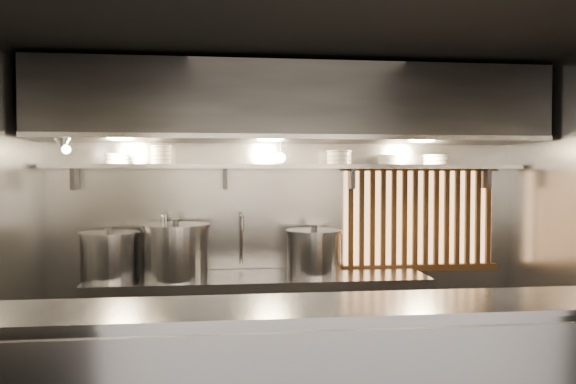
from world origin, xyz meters
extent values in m
plane|color=black|center=(0.00, 0.00, 2.80)|extent=(4.50, 4.50, 0.00)
plane|color=gray|center=(0.00, 1.50, 1.40)|extent=(4.50, 0.00, 4.50)
cube|color=#9C9CA1|center=(0.00, -0.95, 1.11)|extent=(4.50, 0.56, 0.03)
cube|color=#9C9CA1|center=(-0.30, 1.13, 0.45)|extent=(3.00, 0.70, 0.90)
cube|color=#9C9CA1|center=(0.00, 1.32, 1.88)|extent=(4.40, 0.34, 0.04)
cube|color=#2D2D30|center=(0.00, 1.10, 2.42)|extent=(4.40, 0.80, 0.65)
cube|color=#9C9CA1|center=(0.00, 0.70, 2.12)|extent=(4.40, 0.03, 0.04)
cube|color=#FBB871|center=(1.30, 1.48, 1.38)|extent=(1.50, 0.02, 0.92)
cube|color=brown|center=(1.30, 1.43, 1.87)|extent=(1.56, 0.06, 0.06)
cube|color=brown|center=(1.30, 1.43, 0.89)|extent=(1.56, 0.06, 0.06)
cube|color=brown|center=(0.60, 1.43, 1.38)|extent=(0.04, 0.04, 0.92)
cube|color=brown|center=(0.71, 1.43, 1.38)|extent=(0.04, 0.04, 0.92)
cube|color=brown|center=(0.82, 1.43, 1.38)|extent=(0.04, 0.04, 0.92)
cube|color=brown|center=(0.93, 1.43, 1.38)|extent=(0.04, 0.04, 0.92)
cube|color=brown|center=(1.03, 1.43, 1.38)|extent=(0.04, 0.04, 0.92)
cube|color=brown|center=(1.14, 1.43, 1.38)|extent=(0.04, 0.04, 0.92)
cube|color=brown|center=(1.25, 1.43, 1.38)|extent=(0.04, 0.04, 0.92)
cube|color=brown|center=(1.35, 1.43, 1.38)|extent=(0.04, 0.04, 0.92)
cube|color=brown|center=(1.46, 1.43, 1.38)|extent=(0.04, 0.04, 0.92)
cube|color=brown|center=(1.57, 1.43, 1.38)|extent=(0.04, 0.04, 0.92)
cube|color=brown|center=(1.68, 1.43, 1.38)|extent=(0.04, 0.04, 0.92)
cube|color=brown|center=(1.78, 1.43, 1.38)|extent=(0.04, 0.04, 0.92)
cube|color=brown|center=(1.89, 1.43, 1.38)|extent=(0.04, 0.04, 0.92)
cube|color=brown|center=(2.00, 1.43, 1.38)|extent=(0.04, 0.04, 0.92)
cylinder|color=silver|center=(-1.15, 1.45, 1.19)|extent=(0.03, 0.03, 0.48)
sphere|color=silver|center=(-1.15, 1.45, 1.43)|extent=(0.04, 0.04, 0.04)
cylinder|color=silver|center=(-1.15, 1.32, 1.43)|extent=(0.03, 0.26, 0.03)
sphere|color=silver|center=(-1.15, 1.19, 1.43)|extent=(0.04, 0.04, 0.04)
cylinder|color=silver|center=(-1.15, 1.19, 1.36)|extent=(0.03, 0.03, 0.14)
cylinder|color=silver|center=(-0.45, 1.45, 1.19)|extent=(0.03, 0.03, 0.48)
sphere|color=silver|center=(-0.45, 1.45, 1.43)|extent=(0.04, 0.04, 0.04)
cylinder|color=silver|center=(-0.45, 1.32, 1.43)|extent=(0.03, 0.26, 0.03)
sphere|color=silver|center=(-0.45, 1.19, 1.43)|extent=(0.04, 0.04, 0.04)
cylinder|color=silver|center=(-0.45, 1.19, 1.36)|extent=(0.03, 0.03, 0.14)
cone|color=#9C9CA1|center=(-1.90, 0.85, 2.07)|extent=(0.25, 0.27, 0.20)
sphere|color=#FFE0B2|center=(-1.87, 0.83, 2.01)|extent=(0.07, 0.07, 0.07)
cylinder|color=#2D2D30|center=(-1.90, 0.95, 2.15)|extent=(0.02, 0.22, 0.02)
cylinder|color=#2D2D30|center=(-0.10, 1.20, 2.04)|extent=(0.01, 0.01, 0.12)
sphere|color=#FFE0B2|center=(-0.10, 1.20, 1.96)|extent=(0.09, 0.09, 0.09)
cylinder|color=#9C9CA1|center=(-1.03, 1.10, 1.12)|extent=(0.71, 0.71, 0.45)
cylinder|color=#9C9CA1|center=(-1.03, 1.10, 1.36)|extent=(0.74, 0.74, 0.03)
cylinder|color=#2D2D30|center=(-1.03, 1.10, 1.40)|extent=(0.06, 0.06, 0.04)
cylinder|color=#9C9CA1|center=(-1.60, 1.15, 1.09)|extent=(0.63, 0.63, 0.38)
cylinder|color=#9C9CA1|center=(-1.60, 1.15, 1.29)|extent=(0.67, 0.67, 0.03)
cylinder|color=#2D2D30|center=(-1.60, 1.15, 1.33)|extent=(0.06, 0.06, 0.04)
cylinder|color=#9C9CA1|center=(0.20, 1.15, 1.09)|extent=(0.55, 0.55, 0.38)
cylinder|color=#9C9CA1|center=(0.20, 1.15, 1.29)|extent=(0.58, 0.58, 0.03)
cylinder|color=#2D2D30|center=(0.20, 1.15, 1.33)|extent=(0.06, 0.06, 0.04)
cylinder|color=white|center=(-1.56, 1.32, 1.92)|extent=(0.21, 0.21, 0.03)
cylinder|color=white|center=(-1.56, 1.32, 1.96)|extent=(0.21, 0.21, 0.03)
cylinder|color=white|center=(-1.56, 1.32, 1.99)|extent=(0.22, 0.22, 0.01)
cylinder|color=white|center=(-1.18, 1.32, 1.92)|extent=(0.19, 0.19, 0.03)
cylinder|color=white|center=(-1.18, 1.32, 1.96)|extent=(0.19, 0.19, 0.03)
cylinder|color=white|center=(-1.18, 1.32, 2.00)|extent=(0.19, 0.19, 0.03)
cylinder|color=white|center=(-1.18, 1.32, 2.03)|extent=(0.19, 0.19, 0.03)
cylinder|color=white|center=(-1.18, 1.32, 2.06)|extent=(0.20, 0.20, 0.01)
cylinder|color=white|center=(0.46, 1.32, 1.92)|extent=(0.23, 0.23, 0.03)
cylinder|color=white|center=(0.46, 1.32, 1.96)|extent=(0.23, 0.23, 0.03)
cylinder|color=white|center=(0.46, 1.32, 2.00)|extent=(0.23, 0.23, 0.03)
cylinder|color=white|center=(0.46, 1.32, 2.02)|extent=(0.24, 0.24, 0.01)
cylinder|color=white|center=(0.95, 1.32, 1.92)|extent=(0.21, 0.21, 0.03)
cylinder|color=white|center=(0.95, 1.32, 1.96)|extent=(0.21, 0.21, 0.03)
cylinder|color=white|center=(0.95, 1.32, 1.99)|extent=(0.23, 0.23, 0.01)
cylinder|color=white|center=(1.41, 1.32, 1.92)|extent=(0.23, 0.23, 0.03)
cylinder|color=white|center=(1.41, 1.32, 1.96)|extent=(0.23, 0.23, 0.03)
cylinder|color=white|center=(1.41, 1.32, 1.99)|extent=(0.25, 0.25, 0.01)
camera|label=1|loc=(-0.63, -3.85, 1.83)|focal=35.00mm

